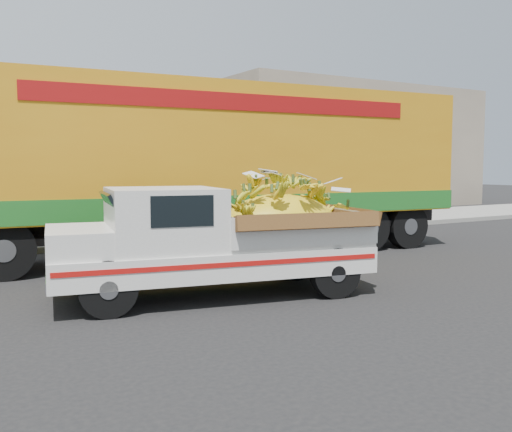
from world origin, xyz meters
TOP-DOWN VIEW (x-y plane):
  - ground at (0.00, 0.00)m, footprint 100.00×100.00m
  - curb at (0.00, 5.83)m, footprint 60.00×0.25m
  - sidewalk at (0.00, 7.93)m, footprint 60.00×4.00m
  - building_right at (14.00, 14.83)m, footprint 14.00×6.00m
  - pickup_truck at (-0.75, -0.34)m, footprint 5.12×2.66m
  - semi_trailer at (0.82, 3.37)m, footprint 12.04×3.44m

SIDE VIEW (x-z plane):
  - ground at x=0.00m, z-range 0.00..0.00m
  - sidewalk at x=0.00m, z-range 0.00..0.14m
  - curb at x=0.00m, z-range 0.00..0.15m
  - pickup_truck at x=-0.75m, z-range 0.06..1.77m
  - semi_trailer at x=0.82m, z-range 0.22..4.02m
  - building_right at x=14.00m, z-range 0.00..6.00m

